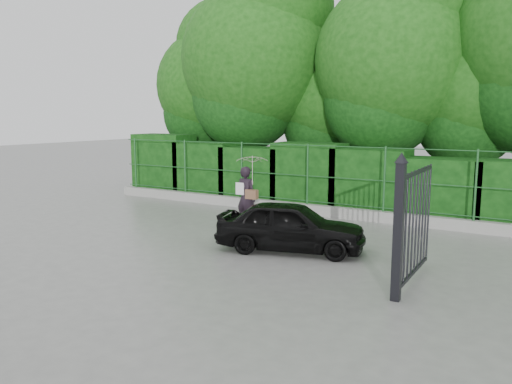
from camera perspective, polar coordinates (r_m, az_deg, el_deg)
The scene contains 8 objects.
ground at distance 11.41m, azimuth -5.66°, elevation -6.12°, with size 80.00×80.00×0.00m, color gray.
kerb at distance 15.14m, azimuth 4.47°, elevation -1.82°, with size 14.00×0.25×0.30m, color #9E9E99.
fence at distance 14.89m, azimuth 5.28°, elevation 2.08°, with size 14.13×0.06×1.80m.
hedge at distance 16.02m, azimuth 5.28°, elevation 1.75°, with size 14.20×1.20×2.22m.
trees at distance 17.55m, azimuth 12.94°, elevation 14.09°, with size 17.10×6.15×8.08m.
gate at distance 8.55m, azimuth 16.79°, elevation -3.31°, with size 0.22×2.33×2.36m.
woman at distance 13.02m, azimuth -0.72°, elevation 1.32°, with size 0.89×0.87×1.90m.
car at distance 10.85m, azimuth 3.99°, elevation -3.90°, with size 1.29×3.21×1.09m, color black.
Camera 1 is at (6.57, -8.86, 2.92)m, focal length 35.00 mm.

